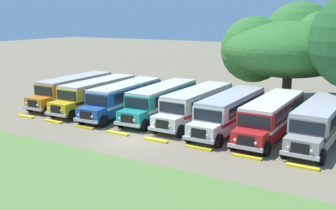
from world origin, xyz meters
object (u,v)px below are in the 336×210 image
object	(u,v)px
parked_bus_slot_4	(197,104)
parked_bus_slot_5	(230,110)
parked_bus_slot_0	(74,89)
parked_bus_slot_7	(320,120)
parked_bus_slot_1	(97,93)
parked_bus_slot_6	(272,115)
parked_bus_slot_2	(125,97)
parked_bus_slot_3	(162,99)
broad_shade_tree	(290,46)

from	to	relation	value
parked_bus_slot_4	parked_bus_slot_5	bearing A→B (deg)	78.30
parked_bus_slot_0	parked_bus_slot_7	size ratio (longest dim) A/B	1.00
parked_bus_slot_1	parked_bus_slot_6	world-z (taller)	same
parked_bus_slot_6	parked_bus_slot_0	bearing A→B (deg)	-91.21
parked_bus_slot_2	parked_bus_slot_3	xyz separation A→B (m)	(3.62, 0.79, 0.00)
parked_bus_slot_3	parked_bus_slot_4	bearing A→B (deg)	87.55
parked_bus_slot_5	parked_bus_slot_2	bearing A→B (deg)	-89.31
parked_bus_slot_1	parked_bus_slot_6	distance (m)	17.53
parked_bus_slot_6	parked_bus_slot_7	size ratio (longest dim) A/B	1.00
parked_bus_slot_4	parked_bus_slot_7	size ratio (longest dim) A/B	1.00
parked_bus_slot_6	parked_bus_slot_7	world-z (taller)	same
parked_bus_slot_4	parked_bus_slot_5	world-z (taller)	same
parked_bus_slot_4	broad_shade_tree	world-z (taller)	broad_shade_tree
parked_bus_slot_6	parked_bus_slot_3	bearing A→B (deg)	-93.12
parked_bus_slot_1	broad_shade_tree	distance (m)	20.19
parked_bus_slot_7	broad_shade_tree	world-z (taller)	broad_shade_tree
parked_bus_slot_7	parked_bus_slot_5	bearing A→B (deg)	-86.00
broad_shade_tree	parked_bus_slot_1	bearing A→B (deg)	-142.69
parked_bus_slot_2	parked_bus_slot_3	distance (m)	3.71
parked_bus_slot_4	parked_bus_slot_6	bearing A→B (deg)	84.88
parked_bus_slot_3	parked_bus_slot_5	world-z (taller)	same
broad_shade_tree	parked_bus_slot_5	bearing A→B (deg)	-97.22
parked_bus_slot_1	parked_bus_slot_2	size ratio (longest dim) A/B	1.00
parked_bus_slot_0	parked_bus_slot_3	bearing A→B (deg)	88.36
parked_bus_slot_3	parked_bus_slot_4	distance (m)	3.58
parked_bus_slot_2	broad_shade_tree	distance (m)	17.78
parked_bus_slot_0	parked_bus_slot_3	size ratio (longest dim) A/B	1.00
parked_bus_slot_1	broad_shade_tree	xyz separation A→B (m)	(15.66, 11.93, 4.47)
parked_bus_slot_5	parked_bus_slot_6	distance (m)	3.41
parked_bus_slot_3	parked_bus_slot_6	xyz separation A→B (m)	(10.35, -0.70, 0.00)
broad_shade_tree	parked_bus_slot_0	bearing A→B (deg)	-149.26
parked_bus_slot_5	parked_bus_slot_7	xyz separation A→B (m)	(6.89, 0.28, 0.00)
parked_bus_slot_1	parked_bus_slot_5	size ratio (longest dim) A/B	1.00
parked_bus_slot_4	parked_bus_slot_3	bearing A→B (deg)	-88.95
parked_bus_slot_0	broad_shade_tree	size ratio (longest dim) A/B	0.74
broad_shade_tree	parked_bus_slot_6	bearing A→B (deg)	-81.27
parked_bus_slot_5	broad_shade_tree	size ratio (longest dim) A/B	0.74
parked_bus_slot_0	parked_bus_slot_6	bearing A→B (deg)	86.51
parked_bus_slot_3	parked_bus_slot_7	xyz separation A→B (m)	(13.83, -0.46, 0.00)
parked_bus_slot_1	parked_bus_slot_3	size ratio (longest dim) A/B	1.00
parked_bus_slot_2	parked_bus_slot_7	distance (m)	17.46
parked_bus_slot_5	parked_bus_slot_7	distance (m)	6.90
parked_bus_slot_1	broad_shade_tree	size ratio (longest dim) A/B	0.74
parked_bus_slot_0	parked_bus_slot_1	distance (m)	3.58
parked_bus_slot_1	parked_bus_slot_6	size ratio (longest dim) A/B	1.00
parked_bus_slot_0	parked_bus_slot_2	bearing A→B (deg)	81.98
parked_bus_slot_6	parked_bus_slot_7	bearing A→B (deg)	94.79
parked_bus_slot_6	broad_shade_tree	xyz separation A→B (m)	(-1.86, 12.14, 4.47)
parked_bus_slot_2	parked_bus_slot_3	bearing A→B (deg)	99.45
parked_bus_slot_0	parked_bus_slot_3	distance (m)	10.71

